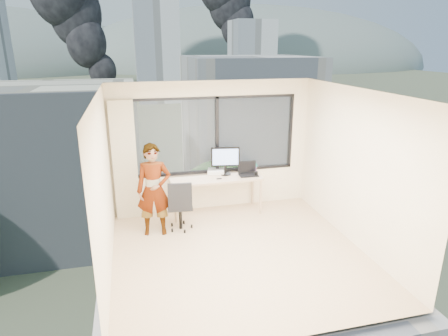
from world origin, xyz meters
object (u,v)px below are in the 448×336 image
object	(u,v)px
monitor	(225,161)
laptop	(249,170)
desk	(216,195)
handbag	(251,166)
chair	(180,204)
game_console	(216,171)
person	(154,190)

from	to	relation	value
monitor	laptop	size ratio (longest dim) A/B	1.45
desk	monitor	xyz separation A→B (m)	(0.23, 0.14, 0.66)
desk	handbag	xyz separation A→B (m)	(0.80, 0.22, 0.48)
handbag	monitor	bearing A→B (deg)	-175.42
chair	handbag	size ratio (longest dim) A/B	3.72
chair	handbag	xyz separation A→B (m)	(1.60, 0.77, 0.36)
monitor	game_console	world-z (taller)	monitor
chair	person	bearing A→B (deg)	-167.11
game_console	laptop	size ratio (longest dim) A/B	0.83
handbag	person	bearing A→B (deg)	-161.53
handbag	laptop	bearing A→B (deg)	-121.84
monitor	game_console	xyz separation A→B (m)	(-0.17, 0.11, -0.25)
handbag	desk	bearing A→B (deg)	-167.99
desk	laptop	world-z (taller)	laptop
chair	monitor	xyz separation A→B (m)	(1.02, 0.69, 0.55)
handbag	chair	bearing A→B (deg)	-157.78
chair	handbag	bearing A→B (deg)	31.32
person	handbag	distance (m)	2.21
laptop	monitor	bearing A→B (deg)	159.88
handbag	game_console	bearing A→B (deg)	174.07
desk	monitor	distance (m)	0.71
laptop	handbag	xyz separation A→B (m)	(0.14, 0.26, -0.02)
laptop	person	bearing A→B (deg)	-160.96
desk	chair	distance (m)	0.97
chair	game_console	world-z (taller)	chair
person	monitor	distance (m)	1.67
chair	laptop	size ratio (longest dim) A/B	2.48
monitor	laptop	distance (m)	0.50
chair	laptop	bearing A→B (deg)	24.81
desk	game_console	size ratio (longest dim) A/B	5.46
chair	person	world-z (taller)	person
person	laptop	size ratio (longest dim) A/B	4.19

